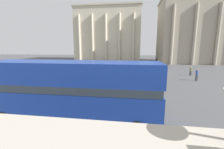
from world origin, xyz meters
TOP-DOWN VIEW (x-y plane):
  - double_decker_bus at (-3.97, 6.47)m, footprint 11.09×2.73m
  - plaza_building_left at (-10.12, 58.87)m, footprint 25.20×14.93m
  - plaza_building_right at (20.15, 52.11)m, footprint 23.54×15.76m
  - traffic_light_near at (0.33, 11.58)m, footprint 0.42×0.24m
  - traffic_light_mid at (2.87, 17.66)m, footprint 0.42×0.24m
  - pedestrian_red at (1.78, 17.71)m, footprint 0.32×0.32m
  - pedestrian_olive at (10.28, 26.26)m, footprint 0.32×0.32m
  - pedestrian_blue at (9.53, 21.64)m, footprint 0.32×0.32m
  - pedestrian_black at (2.58, 31.94)m, footprint 0.32×0.32m

SIDE VIEW (x-z plane):
  - pedestrian_olive at x=10.28m, z-range 0.12..1.74m
  - pedestrian_red at x=1.78m, z-range 0.13..1.85m
  - pedestrian_black at x=2.58m, z-range 0.13..1.86m
  - pedestrian_blue at x=9.53m, z-range 0.15..1.97m
  - double_decker_bus at x=-3.97m, z-range 0.25..4.40m
  - traffic_light_near at x=0.33m, z-range 0.56..4.19m
  - traffic_light_mid at x=2.87m, z-range 0.57..4.26m
  - plaza_building_left at x=-10.12m, z-range 0.00..20.18m
  - plaza_building_right at x=20.15m, z-range 0.00..20.75m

